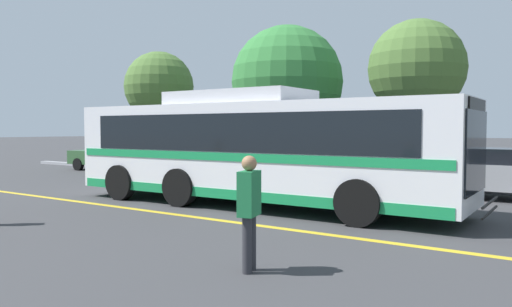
% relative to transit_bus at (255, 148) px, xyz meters
% --- Properties ---
extents(ground_plane, '(220.00, 220.00, 0.00)m').
position_rel_transit_bus_xyz_m(ground_plane, '(-0.65, 0.23, -1.54)').
color(ground_plane, '#38383A').
extents(lane_strip_0, '(30.69, 0.20, 0.01)m').
position_rel_transit_bus_xyz_m(lane_strip_0, '(0.02, -2.20, -1.53)').
color(lane_strip_0, gold).
rests_on(lane_strip_0, ground_plane).
extents(curb_strip, '(38.69, 0.36, 0.15)m').
position_rel_transit_bus_xyz_m(curb_strip, '(0.02, 6.20, -1.46)').
color(curb_strip, '#99999E').
rests_on(curb_strip, ground_plane).
extents(transit_bus, '(11.05, 2.83, 3.03)m').
position_rel_transit_bus_xyz_m(transit_bus, '(0.00, 0.00, 0.00)').
color(transit_bus, white).
rests_on(transit_bus, ground_plane).
extents(parked_car_0, '(4.15, 2.03, 1.42)m').
position_rel_transit_bus_xyz_m(parked_car_0, '(-12.24, 5.22, -0.81)').
color(parked_car_0, '#335B33').
rests_on(parked_car_0, ground_plane).
extents(parked_car_1, '(4.75, 2.08, 1.46)m').
position_rel_transit_bus_xyz_m(parked_car_1, '(-5.72, 5.11, -0.81)').
color(parked_car_1, '#335B33').
rests_on(parked_car_1, ground_plane).
extents(parked_car_2, '(4.20, 2.00, 1.46)m').
position_rel_transit_bus_xyz_m(parked_car_2, '(0.37, 5.38, -0.79)').
color(parked_car_2, navy).
rests_on(parked_car_2, ground_plane).
extents(pedestrian_1, '(0.32, 0.46, 1.65)m').
position_rel_transit_bus_xyz_m(pedestrian_1, '(3.38, -5.08, -0.60)').
color(pedestrian_1, '#2D2D33').
rests_on(pedestrian_1, ground_plane).
extents(tree_1, '(3.79, 3.79, 6.26)m').
position_rel_transit_bus_xyz_m(tree_1, '(-12.56, 8.92, 2.82)').
color(tree_1, '#513823').
rests_on(tree_1, ground_plane).
extents(tree_2, '(5.13, 5.13, 6.76)m').
position_rel_transit_bus_xyz_m(tree_2, '(-4.46, 9.06, 2.65)').
color(tree_2, '#513823').
rests_on(tree_2, ground_plane).
extents(tree_3, '(3.85, 3.85, 6.39)m').
position_rel_transit_bus_xyz_m(tree_3, '(1.36, 9.42, 2.92)').
color(tree_3, '#513823').
rests_on(tree_3, ground_plane).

